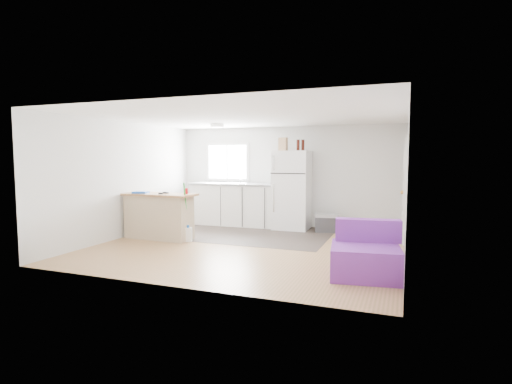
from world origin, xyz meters
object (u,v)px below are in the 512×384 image
cleaner_jug (188,234)px  bottle_right (303,145)px  red_cup (186,191)px  blue_tray (141,192)px  peninsula (159,216)px  cooler (327,223)px  kitchen_cabinets (237,204)px  refrigerator (292,190)px  bottle_left (298,145)px  cardboard_box (283,144)px  mop (181,230)px  purple_seat (366,256)px

cleaner_jug → bottle_right: (1.79, 2.08, 1.80)m
red_cup → blue_tray: red_cup is taller
peninsula → cooler: size_ratio=2.59×
kitchen_cabinets → cooler: kitchen_cabinets is taller
refrigerator → cooler: size_ratio=3.07×
cleaner_jug → red_cup: 0.86m
kitchen_cabinets → peninsula: 2.25m
kitchen_cabinets → bottle_right: 2.18m
bottle_left → cardboard_box: bearing=179.1°
cardboard_box → blue_tray: bearing=-139.4°
red_cup → mop: bearing=-93.2°
purple_seat → bottle_right: bearing=110.4°
refrigerator → mop: (-1.64, -2.18, -0.67)m
cooler → bottle_left: bottle_left is taller
bottle_right → red_cup: bearing=-133.8°
mop → blue_tray: 1.20m
purple_seat → red_cup: 3.87m
purple_seat → peninsula: bearing=156.6°
peninsula → bottle_right: bearing=40.8°
red_cup → bottle_right: (1.89, 1.97, 0.95)m
cardboard_box → bottle_right: cardboard_box is taller
red_cup → refrigerator: bearing=50.8°
peninsula → blue_tray: size_ratio=5.10×
blue_tray → bottle_right: bearing=36.4°
bottle_right → purple_seat: bearing=-61.8°
bottle_left → kitchen_cabinets: bearing=175.4°
cooler → refrigerator: bearing=161.8°
refrigerator → bottle_left: bearing=-30.8°
cleaner_jug → cardboard_box: cardboard_box is taller
kitchen_cabinets → blue_tray: kitchen_cabinets is taller
peninsula → purple_seat: bearing=-13.8°
bottle_left → blue_tray: bearing=-143.4°
blue_tray → bottle_left: 3.58m
purple_seat → cleaner_jug: size_ratio=3.15×
bottle_left → red_cup: bearing=-133.1°
kitchen_cabinets → blue_tray: size_ratio=7.78×
peninsula → bottle_left: 3.43m
peninsula → bottle_left: bearing=41.1°
cardboard_box → red_cup: bearing=-126.8°
refrigerator → blue_tray: 3.38m
purple_seat → kitchen_cabinets: bearing=128.1°
purple_seat → mop: size_ratio=0.87×
refrigerator → mop: refrigerator is taller
cleaner_jug → red_cup: red_cup is taller
cleaner_jug → blue_tray: blue_tray is taller
purple_seat → cleaner_jug: 3.68m
cooler → bottle_left: (-0.68, 0.01, 1.73)m
cleaner_jug → bottle_right: bottle_right is taller
kitchen_cabinets → bottle_left: (1.57, -0.13, 1.41)m
cleaner_jug → cardboard_box: 3.03m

